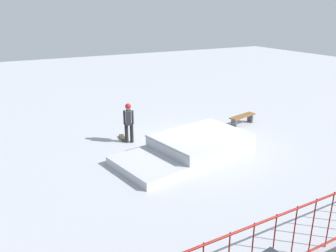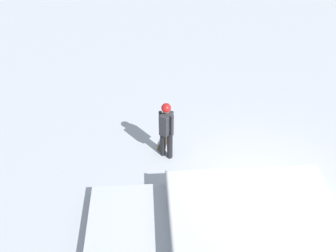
# 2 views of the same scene
# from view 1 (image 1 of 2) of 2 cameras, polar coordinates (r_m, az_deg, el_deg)

# --- Properties ---
(ground_plane) EXTENTS (60.00, 60.00, 0.00)m
(ground_plane) POSITION_cam_1_polar(r_m,az_deg,el_deg) (14.74, 4.63, -2.81)
(ground_plane) COLOR #A8AAB2
(skate_ramp) EXTENTS (5.79, 3.55, 0.74)m
(skate_ramp) POSITION_cam_1_polar(r_m,az_deg,el_deg) (13.49, 4.09, -3.45)
(skate_ramp) COLOR #B0B3BB
(skate_ramp) RESTS_ON ground
(skater) EXTENTS (0.41, 0.44, 1.73)m
(skater) POSITION_cam_1_polar(r_m,az_deg,el_deg) (14.51, -6.57, 1.00)
(skater) COLOR black
(skater) RESTS_ON ground
(skateboard) EXTENTS (0.36, 0.82, 0.09)m
(skateboard) POSITION_cam_1_polar(r_m,az_deg,el_deg) (15.22, -7.56, -1.89)
(skateboard) COLOR #3F2D1E
(skateboard) RESTS_ON ground
(park_bench) EXTENTS (1.65, 0.76, 0.48)m
(park_bench) POSITION_cam_1_polar(r_m,az_deg,el_deg) (17.26, 12.28, 1.34)
(park_bench) COLOR brown
(park_bench) RESTS_ON ground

